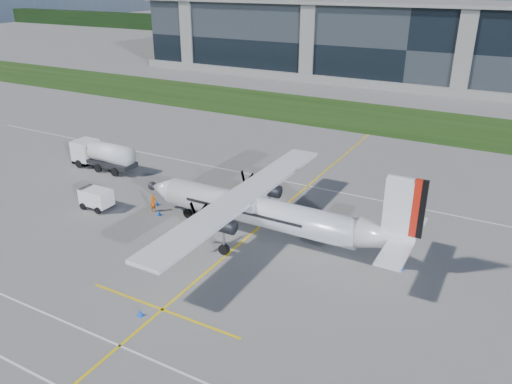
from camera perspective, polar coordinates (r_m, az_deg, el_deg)
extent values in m
plane|color=slate|center=(72.84, 10.69, 7.00)|extent=(400.00, 400.00, 0.00)
cube|color=#1A350E|center=(80.22, 12.57, 8.37)|extent=(400.00, 18.00, 0.04)
cube|color=black|center=(109.51, 18.08, 15.74)|extent=(120.00, 20.00, 15.00)
cube|color=black|center=(168.89, 22.32, 15.98)|extent=(400.00, 6.00, 6.00)
cube|color=yellow|center=(45.68, 1.96, -2.70)|extent=(0.20, 70.00, 0.01)
cube|color=white|center=(31.99, -24.58, -18.11)|extent=(90.00, 0.15, 0.01)
imported|color=#F25907|center=(47.07, -11.68, -1.13)|extent=(0.74, 0.89, 1.88)
cone|color=blue|center=(48.48, -9.36, -1.09)|extent=(0.36, 0.36, 0.50)
cone|color=blue|center=(39.09, 16.32, -8.18)|extent=(0.36, 0.36, 0.50)
cone|color=blue|center=(33.83, -13.11, -13.26)|extent=(0.36, 0.36, 0.50)
cone|color=blue|center=(48.52, -11.27, -1.22)|extent=(0.36, 0.36, 0.50)
cone|color=blue|center=(46.47, -11.02, -2.35)|extent=(0.36, 0.36, 0.50)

